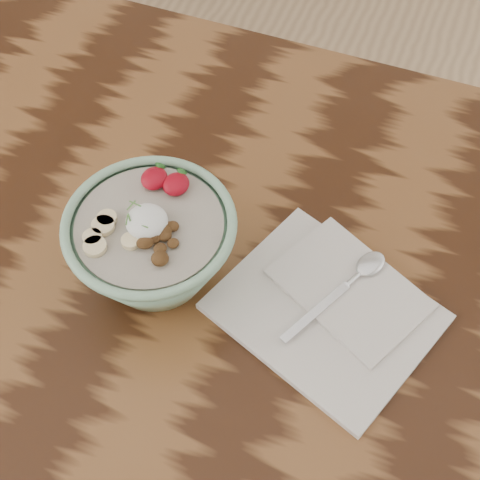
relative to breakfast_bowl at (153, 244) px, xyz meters
The scene contains 4 objects.
table 17.72cm from the breakfast_bowl, 127.69° to the left, with size 160.00×90.00×75.00cm.
breakfast_bowl is the anchor object (origin of this frame).
napkin 23.54cm from the breakfast_bowl, ahead, with size 30.97×28.15×1.56cm.
spoon 26.17cm from the breakfast_bowl, 17.75° to the left, with size 9.99×17.26×0.96cm.
Camera 1 is at (30.62, -44.45, 149.81)cm, focal length 50.00 mm.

